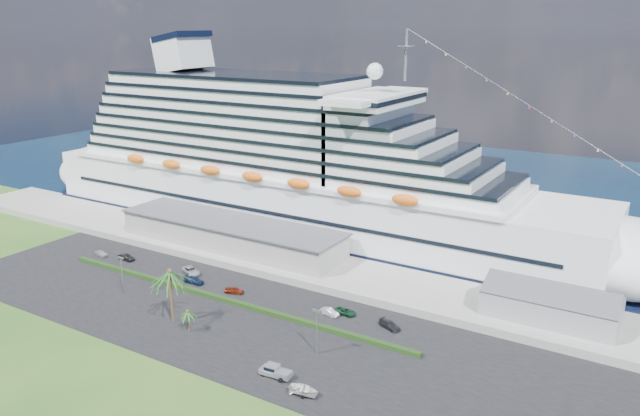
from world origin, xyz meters
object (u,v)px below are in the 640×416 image
Objects in this scene: parked_car_3 at (194,280)px; pickup_truck at (275,371)px; cruise_ship at (295,170)px; boat_trailer at (303,389)px.

pickup_truck reaches higher than parked_car_3.
cruise_ship is 33.72× the size of boat_trailer.
parked_car_3 is 43.17m from pickup_truck.
pickup_truck is at bearing -119.71° from parked_car_3.
pickup_truck is (39.69, -65.86, -15.51)m from cruise_ship.
cruise_ship is 38.46× the size of parked_car_3.
cruise_ship is 78.45m from pickup_truck.
cruise_ship is at bearing 124.36° from boat_trailer.
cruise_ship is at bearing 121.07° from pickup_truck.
pickup_truck is 7.05m from boat_trailer.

